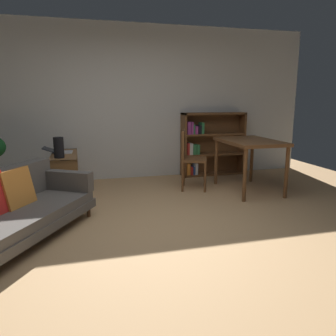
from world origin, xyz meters
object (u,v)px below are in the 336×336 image
object	(u,v)px
dining_chair_near	(190,156)
open_laptop	(59,151)
desk_speaker	(59,148)
dining_table	(250,146)
media_console	(65,174)
fabric_couch	(8,209)
bookshelf	(209,144)

from	to	relation	value
dining_chair_near	open_laptop	bearing A→B (deg)	168.71
desk_speaker	dining_chair_near	size ratio (longest dim) A/B	0.31
desk_speaker	dining_table	distance (m)	2.84
desk_speaker	dining_chair_near	bearing A→B (deg)	1.87
media_console	open_laptop	xyz separation A→B (m)	(-0.07, 0.14, 0.33)
dining_table	dining_chair_near	bearing A→B (deg)	159.23
dining_table	fabric_couch	bearing A→B (deg)	-161.53
fabric_couch	dining_table	size ratio (longest dim) A/B	1.79
dining_table	bookshelf	size ratio (longest dim) A/B	0.93
desk_speaker	media_console	bearing A→B (deg)	81.54
desk_speaker	dining_table	world-z (taller)	desk_speaker
desk_speaker	dining_chair_near	world-z (taller)	dining_chair_near
media_console	dining_table	world-z (taller)	dining_table
media_console	dining_chair_near	xyz separation A→B (m)	(1.92, -0.26, 0.23)
open_laptop	dining_table	xyz separation A→B (m)	(2.85, -0.72, 0.07)
media_console	dining_table	distance (m)	2.87
media_console	dining_chair_near	distance (m)	1.95
dining_table	dining_chair_near	world-z (taller)	dining_chair_near
open_laptop	dining_chair_near	xyz separation A→B (m)	(1.99, -0.40, -0.10)
dining_chair_near	bookshelf	size ratio (longest dim) A/B	0.78
dining_table	dining_chair_near	xyz separation A→B (m)	(-0.86, 0.33, -0.17)
fabric_couch	bookshelf	distance (m)	3.87
bookshelf	dining_chair_near	bearing A→B (deg)	-126.60
open_laptop	bookshelf	size ratio (longest dim) A/B	0.37
open_laptop	bookshelf	xyz separation A→B (m)	(2.66, 0.51, -0.05)
open_laptop	bookshelf	bearing A→B (deg)	10.87
fabric_couch	media_console	distance (m)	1.75
fabric_couch	bookshelf	xyz separation A→B (m)	(3.09, 2.33, 0.25)
open_laptop	desk_speaker	xyz separation A→B (m)	(0.02, -0.46, 0.12)
media_console	dining_table	xyz separation A→B (m)	(2.78, -0.58, 0.40)
open_laptop	dining_table	world-z (taller)	dining_table
dining_table	bookshelf	world-z (taller)	bookshelf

